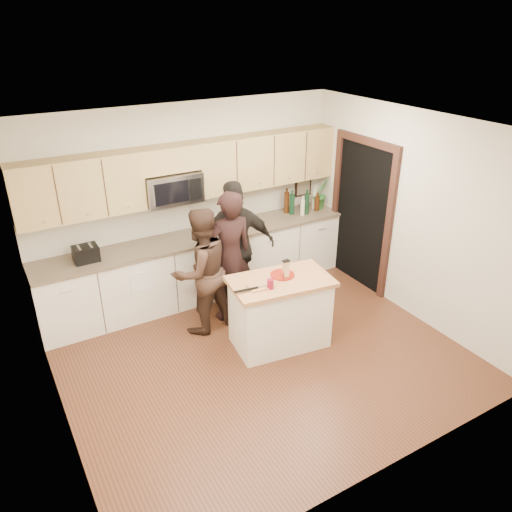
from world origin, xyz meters
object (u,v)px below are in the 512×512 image
woman_left (229,257)px  woman_right (236,247)px  island (280,312)px  toaster (86,254)px  woman_center (201,271)px

woman_left → woman_right: bearing=-136.3°
island → woman_right: size_ratio=0.70×
island → woman_right: (-0.05, 1.03, 0.46)m
island → woman_left: bearing=112.7°
toaster → woman_right: 1.90m
toaster → woman_center: (1.19, -0.79, -0.21)m
island → toaster: bearing=147.6°
toaster → woman_left: size_ratio=0.17×
woman_left → island: bearing=105.9°
woman_left → toaster: bearing=-22.6°
woman_left → woman_center: (-0.44, -0.08, -0.06)m
island → woman_center: (-0.67, 0.78, 0.37)m
toaster → island: bearing=-40.1°
woman_left → woman_center: 0.45m
island → toaster: size_ratio=4.28×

